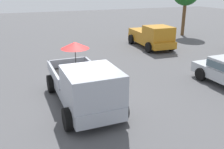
# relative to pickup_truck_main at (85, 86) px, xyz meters

# --- Properties ---
(ground_plane) EXTENTS (80.00, 80.00, 0.00)m
(ground_plane) POSITION_rel_pickup_truck_main_xyz_m (-0.45, -0.00, -0.97)
(ground_plane) COLOR #4C4C4F
(pickup_truck_main) EXTENTS (5.05, 2.24, 2.41)m
(pickup_truck_main) POSITION_rel_pickup_truck_main_xyz_m (0.00, 0.00, 0.00)
(pickup_truck_main) COLOR black
(pickup_truck_main) RESTS_ON ground
(pickup_truck_red) EXTENTS (4.89, 2.36, 1.80)m
(pickup_truck_red) POSITION_rel_pickup_truck_main_xyz_m (-8.12, 7.81, -0.10)
(pickup_truck_red) COLOR black
(pickup_truck_red) RESTS_ON ground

